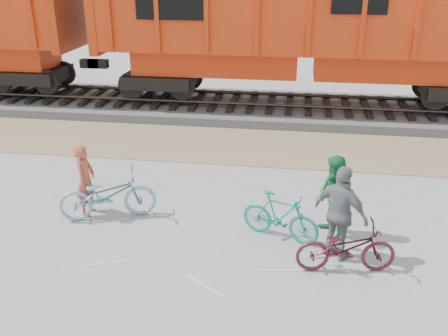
{
  "coord_description": "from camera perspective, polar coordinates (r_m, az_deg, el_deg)",
  "views": [
    {
      "loc": [
        2.16,
        -8.04,
        5.14
      ],
      "look_at": [
        0.75,
        1.5,
        1.01
      ],
      "focal_mm": 40.0,
      "sensor_mm": 36.0,
      "label": 1
    }
  ],
  "objects": [
    {
      "name": "bicycle_blue",
      "position": [
        10.69,
        -13.15,
        -3.03
      ],
      "size": [
        2.12,
        1.35,
        1.05
      ],
      "primitive_type": "imported",
      "rotation": [
        0.0,
        0.0,
        1.92
      ],
      "color": "#6AA5C5",
      "rests_on": "ground"
    },
    {
      "name": "ballast_bed",
      "position": [
        17.89,
        1.15,
        7.0
      ],
      "size": [
        120.0,
        4.0,
        0.3
      ],
      "primitive_type": "cube",
      "color": "slate",
      "rests_on": "ground"
    },
    {
      "name": "ground",
      "position": [
        9.79,
        -5.71,
        -8.63
      ],
      "size": [
        120.0,
        120.0,
        0.0
      ],
      "primitive_type": "plane",
      "color": "#9E9E99",
      "rests_on": "ground"
    },
    {
      "name": "bicycle_teal",
      "position": [
        9.76,
        6.45,
        -5.52
      ],
      "size": [
        1.65,
        0.99,
        0.96
      ],
      "primitive_type": "imported",
      "rotation": [
        0.0,
        0.0,
        1.21
      ],
      "color": "teal",
      "rests_on": "ground"
    },
    {
      "name": "bicycle_maroon",
      "position": [
        9.02,
        13.76,
        -8.85
      ],
      "size": [
        1.81,
        0.86,
        0.91
      ],
      "primitive_type": "imported",
      "rotation": [
        0.0,
        0.0,
        1.72
      ],
      "color": "#4D1625",
      "rests_on": "ground"
    },
    {
      "name": "track",
      "position": [
        17.8,
        1.16,
        8.0
      ],
      "size": [
        120.0,
        2.6,
        0.24
      ],
      "color": "black",
      "rests_on": "ballast_bed"
    },
    {
      "name": "person_man",
      "position": [
        9.8,
        12.45,
        -3.41
      ],
      "size": [
        0.93,
        1.02,
        1.69
      ],
      "primitive_type": "imported",
      "rotation": [
        0.0,
        0.0,
        -1.11
      ],
      "color": "#1F733A",
      "rests_on": "ground"
    },
    {
      "name": "person_woman",
      "position": [
        9.13,
        13.21,
        -5.12
      ],
      "size": [
        1.12,
        0.98,
        1.81
      ],
      "primitive_type": "imported",
      "rotation": [
        0.0,
        0.0,
        2.51
      ],
      "color": "slate",
      "rests_on": "ground"
    },
    {
      "name": "hopper_car_center",
      "position": [
        17.17,
        9.6,
        15.76
      ],
      "size": [
        14.0,
        3.13,
        4.65
      ],
      "color": "black",
      "rests_on": "track"
    },
    {
      "name": "person_solo",
      "position": [
        10.85,
        -15.56,
        -1.35
      ],
      "size": [
        0.4,
        0.59,
        1.58
      ],
      "primitive_type": "imported",
      "rotation": [
        0.0,
        0.0,
        1.61
      ],
      "color": "#AF4B35",
      "rests_on": "ground"
    },
    {
      "name": "gravel_strip",
      "position": [
        14.64,
        -0.61,
        2.69
      ],
      "size": [
        120.0,
        3.0,
        0.02
      ],
      "primitive_type": "cube",
      "color": "#967C5D",
      "rests_on": "ground"
    }
  ]
}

